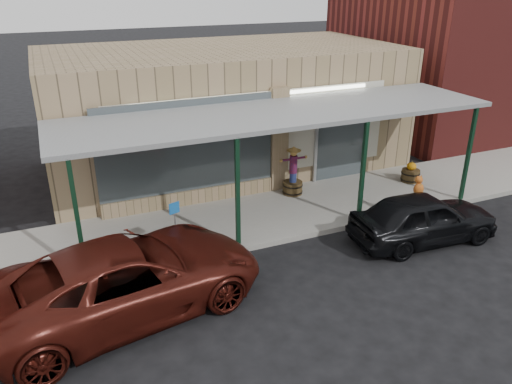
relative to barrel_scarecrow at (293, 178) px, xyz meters
name	(u,v)px	position (x,y,z in m)	size (l,w,h in m)	color
ground	(344,278)	(-0.94, -4.52, -0.67)	(120.00, 120.00, 0.00)	black
sidewalk	(278,213)	(-0.94, -0.92, -0.60)	(40.00, 3.20, 0.15)	gray
storefront	(224,109)	(-0.94, 3.64, 1.42)	(12.00, 6.25, 4.20)	#937A5A
awning	(281,115)	(-0.94, -0.96, 2.34)	(12.00, 3.00, 3.04)	slate
block_buildings_near	(264,53)	(1.07, 4.68, 3.09)	(61.00, 8.00, 8.00)	maroon
barrel_scarecrow	(293,178)	(0.00, 0.00, 0.00)	(0.94, 0.70, 1.55)	#48371D
barrel_pumpkin	(411,174)	(4.06, -0.60, -0.28)	(0.72, 0.72, 0.70)	#48371D
handicap_sign	(175,221)	(-4.26, -2.12, 0.35)	(0.27, 0.11, 1.37)	gray
parked_sedan	(424,218)	(1.88, -3.77, 0.00)	(4.01, 1.90, 1.46)	black
car_maroon	(127,278)	(-5.70, -3.78, 0.11)	(2.61, 5.66, 1.57)	#46140E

